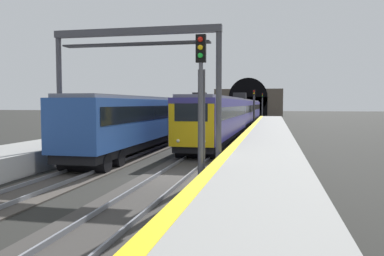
{
  "coord_description": "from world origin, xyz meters",
  "views": [
    {
      "loc": [
        -16.93,
        -4.49,
        3.42
      ],
      "look_at": [
        10.99,
        1.42,
        1.6
      ],
      "focal_mm": 36.19,
      "sensor_mm": 36.0,
      "label": 1
    }
  ],
  "objects_px": {
    "train_adjacent_platform": "(199,113)",
    "railway_signal_mid": "(254,105)",
    "train_main_approaching": "(240,112)",
    "railway_signal_far": "(262,103)",
    "overhead_signal_gantry": "(135,63)",
    "railway_signal_near": "(201,99)"
  },
  "relations": [
    {
      "from": "train_adjacent_platform",
      "to": "railway_signal_mid",
      "type": "xyz_separation_m",
      "value": [
        7.11,
        -6.43,
        0.87
      ]
    },
    {
      "from": "train_main_approaching",
      "to": "railway_signal_mid",
      "type": "xyz_separation_m",
      "value": [
        2.74,
        -1.75,
        0.86
      ]
    },
    {
      "from": "train_main_approaching",
      "to": "railway_signal_mid",
      "type": "bearing_deg",
      "value": 148.24
    },
    {
      "from": "railway_signal_far",
      "to": "train_adjacent_platform",
      "type": "bearing_deg",
      "value": -7.74
    },
    {
      "from": "train_adjacent_platform",
      "to": "railway_signal_mid",
      "type": "height_order",
      "value": "railway_signal_mid"
    },
    {
      "from": "train_adjacent_platform",
      "to": "overhead_signal_gantry",
      "type": "xyz_separation_m",
      "value": [
        -29.33,
        -2.34,
        3.16
      ]
    },
    {
      "from": "train_main_approaching",
      "to": "railway_signal_near",
      "type": "height_order",
      "value": "railway_signal_near"
    },
    {
      "from": "train_adjacent_platform",
      "to": "railway_signal_near",
      "type": "xyz_separation_m",
      "value": [
        -33.27,
        -6.43,
        1.35
      ]
    },
    {
      "from": "train_main_approaching",
      "to": "overhead_signal_gantry",
      "type": "xyz_separation_m",
      "value": [
        -33.71,
        2.34,
        3.15
      ]
    },
    {
      "from": "railway_signal_mid",
      "to": "railway_signal_near",
      "type": "bearing_deg",
      "value": 0.0
    },
    {
      "from": "train_adjacent_platform",
      "to": "railway_signal_mid",
      "type": "relative_size",
      "value": 11.98
    },
    {
      "from": "railway_signal_near",
      "to": "railway_signal_mid",
      "type": "bearing_deg",
      "value": -180.0
    },
    {
      "from": "railway_signal_near",
      "to": "train_adjacent_platform",
      "type": "bearing_deg",
      "value": -169.06
    },
    {
      "from": "railway_signal_mid",
      "to": "overhead_signal_gantry",
      "type": "distance_m",
      "value": 36.74
    },
    {
      "from": "train_main_approaching",
      "to": "railway_signal_far",
      "type": "height_order",
      "value": "railway_signal_far"
    },
    {
      "from": "railway_signal_near",
      "to": "railway_signal_mid",
      "type": "relative_size",
      "value": 1.13
    },
    {
      "from": "railway_signal_mid",
      "to": "overhead_signal_gantry",
      "type": "height_order",
      "value": "overhead_signal_gantry"
    },
    {
      "from": "railway_signal_mid",
      "to": "railway_signal_far",
      "type": "height_order",
      "value": "railway_signal_far"
    },
    {
      "from": "train_main_approaching",
      "to": "railway_signal_near",
      "type": "xyz_separation_m",
      "value": [
        -37.64,
        -1.75,
        1.34
      ]
    },
    {
      "from": "train_adjacent_platform",
      "to": "railway_signal_far",
      "type": "distance_m",
      "value": 47.75
    },
    {
      "from": "overhead_signal_gantry",
      "to": "railway_signal_mid",
      "type": "bearing_deg",
      "value": -6.41
    },
    {
      "from": "railway_signal_near",
      "to": "overhead_signal_gantry",
      "type": "relative_size",
      "value": 0.69
    }
  ]
}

